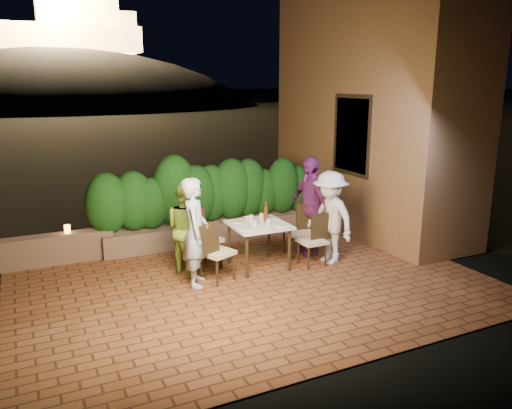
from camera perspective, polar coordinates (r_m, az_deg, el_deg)
ground at (r=7.71m, az=-0.18°, el=-9.23°), size 400.00×400.00×0.00m
terrace_floor at (r=8.15m, az=-1.71°, el=-8.34°), size 7.00×6.00×0.15m
building_wall at (r=10.72m, az=12.94°, el=10.83°), size 1.60×5.00×5.00m
window_pane at (r=9.89m, az=11.00°, el=7.79°), size 0.08×1.00×1.40m
window_frame at (r=9.89m, az=10.96°, el=7.79°), size 0.06×1.15×1.55m
planter at (r=9.70m, az=-4.96°, el=-2.99°), size 4.20×0.55×0.40m
hedge at (r=9.51m, az=-5.05°, el=1.34°), size 4.00×0.70×1.10m
parapet at (r=9.13m, az=-22.91°, el=-4.82°), size 2.20×0.30×0.50m
hill at (r=66.96m, az=-21.31°, el=6.92°), size 52.00×40.00×22.00m
fortress at (r=67.02m, az=-22.45°, el=19.29°), size 26.00×8.00×8.00m
dining_table at (r=8.26m, az=0.30°, el=-4.70°), size 0.92×0.92×0.75m
plate_nw at (r=7.85m, az=-0.84°, el=-2.77°), size 0.24×0.24×0.01m
plate_sw at (r=8.24m, az=-2.14°, el=-1.97°), size 0.20×0.20×0.01m
plate_ne at (r=8.03m, az=2.70°, el=-2.41°), size 0.20×0.20×0.01m
plate_se at (r=8.44m, az=1.50°, el=-1.58°), size 0.21×0.21×0.01m
plate_centre at (r=8.17m, az=0.17°, el=-2.12°), size 0.20×0.20×0.01m
plate_front at (r=7.85m, az=1.66°, el=-2.79°), size 0.21×0.21×0.01m
glass_nw at (r=7.96m, az=-0.14°, el=-2.15°), size 0.07×0.07×0.12m
glass_sw at (r=8.23m, az=-0.53°, el=-1.60°), size 0.07×0.07×0.12m
glass_ne at (r=8.07m, az=1.42°, el=-1.99°), size 0.06×0.06×0.10m
glass_se at (r=8.35m, az=0.63°, el=-1.39°), size 0.07×0.07×0.12m
beer_bottle at (r=8.23m, az=1.14°, el=-0.81°), size 0.07×0.07×0.34m
bowl at (r=8.40m, az=-0.84°, el=-1.56°), size 0.18×0.18×0.04m
chair_left_front at (r=7.71m, az=-4.46°, el=-5.32°), size 0.57×0.57×0.95m
chair_left_back at (r=8.16m, az=-6.00°, el=-3.90°), size 0.64×0.64×1.05m
chair_right_front at (r=8.38m, az=6.43°, el=-4.05°), size 0.41×0.41×0.88m
chair_right_back at (r=8.80m, az=4.75°, el=-2.91°), size 0.48×0.48×0.94m
diner_blue at (r=7.48m, az=-6.95°, el=-3.17°), size 0.58×0.70×1.65m
diner_green at (r=7.99m, az=-7.94°, el=-2.72°), size 0.78×0.87×1.49m
diner_white at (r=8.45m, az=8.43°, el=-1.49°), size 0.73×1.09×1.57m
diner_purple at (r=8.85m, az=6.19°, el=-0.14°), size 0.47×1.04×1.75m
parapet_lamp at (r=9.06m, az=-20.75°, el=-2.65°), size 0.10×0.10×0.14m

